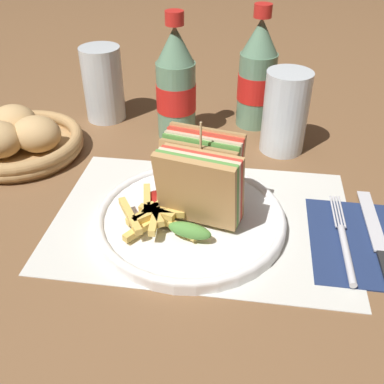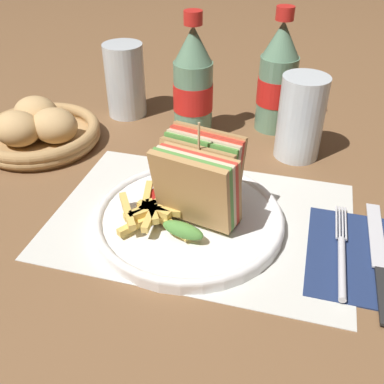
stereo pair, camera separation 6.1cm
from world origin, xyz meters
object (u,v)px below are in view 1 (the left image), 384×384
(fork, at_px, (345,244))
(glass_near, at_px, (285,112))
(coke_bottle_near, at_px, (176,86))
(club_sandwich, at_px, (200,182))
(glass_far, at_px, (104,89))
(plate_main, at_px, (190,218))
(coke_bottle_far, at_px, (257,76))
(bread_basket, at_px, (19,140))
(knife, at_px, (378,242))

(fork, bearing_deg, glass_near, 106.20)
(coke_bottle_near, height_order, glass_near, coke_bottle_near)
(club_sandwich, xyz_separation_m, glass_far, (-0.22, 0.30, -0.01))
(plate_main, xyz_separation_m, coke_bottle_near, (-0.06, 0.25, 0.08))
(plate_main, height_order, glass_near, glass_near)
(fork, xyz_separation_m, coke_bottle_far, (-0.13, 0.34, 0.08))
(club_sandwich, relative_size, bread_basket, 0.66)
(plate_main, relative_size, coke_bottle_far, 1.18)
(fork, xyz_separation_m, glass_near, (-0.08, 0.25, 0.06))
(coke_bottle_far, xyz_separation_m, glass_near, (0.05, -0.09, -0.02))
(glass_near, distance_m, bread_basket, 0.45)
(knife, distance_m, coke_bottle_far, 0.38)
(coke_bottle_near, xyz_separation_m, bread_basket, (-0.25, -0.10, -0.07))
(coke_bottle_near, bearing_deg, glass_near, -7.67)
(club_sandwich, height_order, coke_bottle_far, coke_bottle_far)
(plate_main, distance_m, glass_near, 0.27)
(coke_bottle_near, bearing_deg, bread_basket, -157.59)
(coke_bottle_far, height_order, glass_far, coke_bottle_far)
(club_sandwich, bearing_deg, glass_far, 126.51)
(glass_near, bearing_deg, coke_bottle_far, 118.88)
(coke_bottle_near, distance_m, glass_near, 0.19)
(fork, xyz_separation_m, coke_bottle_near, (-0.26, 0.27, 0.08))
(knife, xyz_separation_m, glass_near, (-0.12, 0.23, 0.06))
(fork, relative_size, glass_near, 1.27)
(glass_far, bearing_deg, coke_bottle_near, -18.84)
(plate_main, bearing_deg, knife, -1.84)
(plate_main, relative_size, bread_basket, 1.22)
(club_sandwich, xyz_separation_m, glass_near, (0.11, 0.22, 0.00))
(plate_main, height_order, bread_basket, bread_basket)
(plate_main, relative_size, fork, 1.47)
(fork, bearing_deg, bread_basket, 161.05)
(glass_far, bearing_deg, fork, -38.32)
(coke_bottle_far, distance_m, bread_basket, 0.43)
(glass_near, xyz_separation_m, glass_far, (-0.34, 0.08, -0.01))
(plate_main, xyz_separation_m, club_sandwich, (0.01, 0.00, 0.06))
(fork, xyz_separation_m, bread_basket, (-0.51, 0.17, 0.02))
(knife, distance_m, bread_basket, 0.58)
(plate_main, distance_m, fork, 0.20)
(fork, xyz_separation_m, glass_far, (-0.41, 0.33, 0.05))
(coke_bottle_near, height_order, bread_basket, coke_bottle_near)
(plate_main, distance_m, club_sandwich, 0.06)
(coke_bottle_far, bearing_deg, glass_far, -176.85)
(coke_bottle_near, xyz_separation_m, glass_near, (0.19, -0.03, -0.02))
(plate_main, bearing_deg, glass_far, 124.69)
(fork, relative_size, coke_bottle_near, 0.80)
(club_sandwich, height_order, fork, club_sandwich)
(plate_main, xyz_separation_m, knife, (0.25, -0.01, -0.00))
(glass_far, xyz_separation_m, bread_basket, (-0.10, -0.15, -0.03))
(knife, relative_size, glass_near, 1.57)
(knife, relative_size, coke_bottle_near, 1.00)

